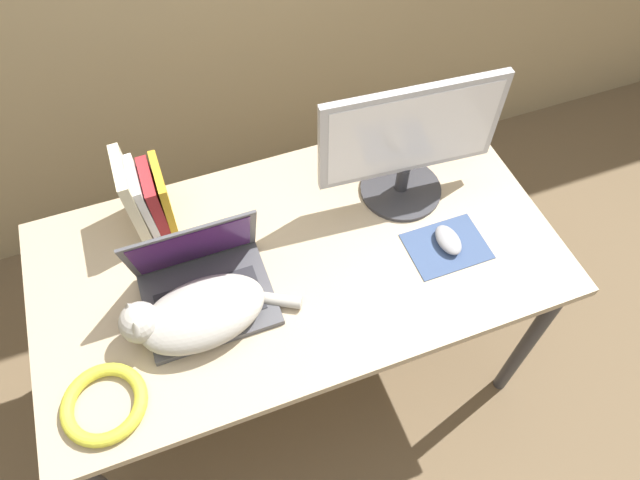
{
  "coord_description": "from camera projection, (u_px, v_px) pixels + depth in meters",
  "views": [
    {
      "loc": [
        -0.24,
        -0.44,
        2.03
      ],
      "look_at": [
        0.05,
        0.33,
        0.84
      ],
      "focal_mm": 32.0,
      "sensor_mm": 36.0,
      "label": 1
    }
  ],
  "objects": [
    {
      "name": "cable_coil",
      "position": [
        104.0,
        404.0,
        1.29
      ],
      "size": [
        0.2,
        0.2,
        0.03
      ],
      "color": "gold",
      "rests_on": "desk"
    },
    {
      "name": "ground_plane",
      "position": [
        340.0,
        461.0,
        1.94
      ],
      "size": [
        12.0,
        12.0,
        0.0
      ],
      "primitive_type": "plane",
      "color": "brown"
    },
    {
      "name": "mousepad",
      "position": [
        447.0,
        246.0,
        1.56
      ],
      "size": [
        0.21,
        0.16,
        0.0
      ],
      "color": "#384C75",
      "rests_on": "desk"
    },
    {
      "name": "cat",
      "position": [
        196.0,
        314.0,
        1.37
      ],
      "size": [
        0.44,
        0.22,
        0.14
      ],
      "color": "#B2ADA3",
      "rests_on": "desk"
    },
    {
      "name": "computer_mouse",
      "position": [
        448.0,
        240.0,
        1.55
      ],
      "size": [
        0.06,
        0.1,
        0.03
      ],
      "color": "#99999E",
      "rests_on": "mousepad"
    },
    {
      "name": "external_monitor",
      "position": [
        409.0,
        143.0,
        1.51
      ],
      "size": [
        0.5,
        0.24,
        0.38
      ],
      "color": "#333338",
      "rests_on": "desk"
    },
    {
      "name": "book_row",
      "position": [
        146.0,
        197.0,
        1.52
      ],
      "size": [
        0.11,
        0.17,
        0.24
      ],
      "color": "beige",
      "rests_on": "desk"
    },
    {
      "name": "laptop",
      "position": [
        204.0,
        283.0,
        1.43
      ],
      "size": [
        0.32,
        0.26,
        0.26
      ],
      "color": "#4C4C51",
      "rests_on": "desk"
    },
    {
      "name": "desk",
      "position": [
        298.0,
        270.0,
        1.6
      ],
      "size": [
        1.4,
        0.74,
        0.74
      ],
      "color": "tan",
      "rests_on": "ground_plane"
    }
  ]
}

